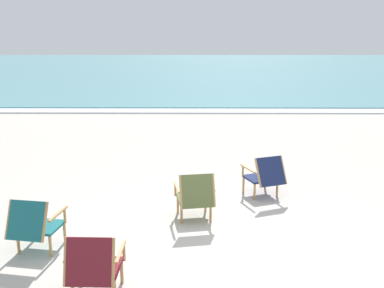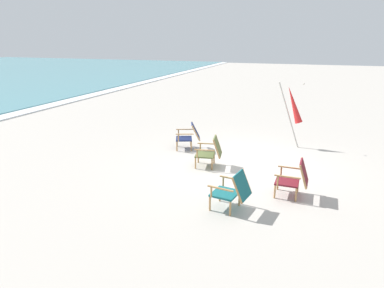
{
  "view_description": "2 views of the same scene",
  "coord_description": "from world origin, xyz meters",
  "px_view_note": "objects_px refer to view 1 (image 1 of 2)",
  "views": [
    {
      "loc": [
        -0.42,
        -5.92,
        2.94
      ],
      "look_at": [
        -0.47,
        2.32,
        0.88
      ],
      "focal_mm": 42.0,
      "sensor_mm": 36.0,
      "label": 1
    },
    {
      "loc": [
        -8.57,
        -1.64,
        3.24
      ],
      "look_at": [
        -1.22,
        0.99,
        0.83
      ],
      "focal_mm": 32.0,
      "sensor_mm": 36.0,
      "label": 2
    }
  ],
  "objects_px": {
    "beach_chair_mid_center": "(265,175)",
    "beach_chair_back_left": "(94,265)",
    "beach_chair_back_right": "(35,224)",
    "beach_chair_far_center": "(195,195)"
  },
  "relations": [
    {
      "from": "beach_chair_back_right",
      "to": "beach_chair_mid_center",
      "type": "relative_size",
      "value": 0.9
    },
    {
      "from": "beach_chair_far_center",
      "to": "beach_chair_back_left",
      "type": "xyz_separation_m",
      "value": [
        -1.13,
        -2.19,
        0.0
      ]
    },
    {
      "from": "beach_chair_back_right",
      "to": "beach_chair_mid_center",
      "type": "height_order",
      "value": "beach_chair_back_right"
    },
    {
      "from": "beach_chair_back_right",
      "to": "beach_chair_mid_center",
      "type": "xyz_separation_m",
      "value": [
        3.43,
        2.15,
        -0.0
      ]
    },
    {
      "from": "beach_chair_mid_center",
      "to": "beach_chair_back_left",
      "type": "bearing_deg",
      "value": -126.3
    },
    {
      "from": "beach_chair_mid_center",
      "to": "beach_chair_back_right",
      "type": "bearing_deg",
      "value": -147.84
    },
    {
      "from": "beach_chair_far_center",
      "to": "beach_chair_back_left",
      "type": "height_order",
      "value": "beach_chair_back_left"
    },
    {
      "from": "beach_chair_far_center",
      "to": "beach_chair_back_left",
      "type": "bearing_deg",
      "value": -117.24
    },
    {
      "from": "beach_chair_back_left",
      "to": "beach_chair_back_right",
      "type": "distance_m",
      "value": 1.51
    },
    {
      "from": "beach_chair_back_left",
      "to": "beach_chair_mid_center",
      "type": "relative_size",
      "value": 0.92
    }
  ]
}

